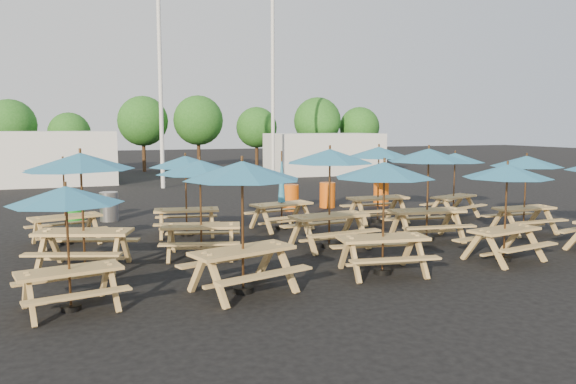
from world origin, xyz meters
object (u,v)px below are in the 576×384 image
object	(u,v)px
picnic_unit_3	(242,178)
picnic_unit_5	(185,166)
waste_bin_0	(75,208)
picnic_unit_1	(81,168)
picnic_unit_4	(200,173)
picnic_unit_8	(282,197)
picnic_unit_13	(526,166)
picnic_unit_14	(455,161)
picnic_unit_2	(63,171)
picnic_unit_6	(384,177)
waste_bin_1	(109,207)
picnic_unit_11	(379,157)
picnic_unit_0	(66,202)
picnic_unit_10	(429,161)
picnic_unit_7	(330,162)
waste_bin_3	(327,195)
waste_bin_2	(291,198)
picnic_unit_9	(507,177)
waste_bin_4	(381,193)

from	to	relation	value
picnic_unit_3	picnic_unit_5	xyz separation A→B (m)	(0.00, 5.81, -0.17)
picnic_unit_3	waste_bin_0	size ratio (longest dim) A/B	2.87
picnic_unit_1	picnic_unit_3	bearing A→B (deg)	-26.20
picnic_unit_4	picnic_unit_8	bearing A→B (deg)	57.63
picnic_unit_13	picnic_unit_14	size ratio (longest dim) A/B	0.91
picnic_unit_3	picnic_unit_2	bearing A→B (deg)	101.80
picnic_unit_6	picnic_unit_13	world-z (taller)	picnic_unit_6
waste_bin_1	picnic_unit_14	bearing A→B (deg)	-16.88
picnic_unit_11	waste_bin_1	distance (m)	8.87
picnic_unit_0	picnic_unit_13	distance (m)	12.53
picnic_unit_11	waste_bin_0	world-z (taller)	picnic_unit_11
picnic_unit_1	waste_bin_1	bearing A→B (deg)	102.10
picnic_unit_13	picnic_unit_10	bearing A→B (deg)	178.42
waste_bin_1	picnic_unit_13	bearing A→B (deg)	-29.69
picnic_unit_7	waste_bin_3	distance (m)	7.30
picnic_unit_8	picnic_unit_10	size ratio (longest dim) A/B	0.93
waste_bin_0	picnic_unit_14	bearing A→B (deg)	-15.97
picnic_unit_5	waste_bin_3	bearing A→B (deg)	40.87
picnic_unit_6	waste_bin_2	world-z (taller)	picnic_unit_6
picnic_unit_4	picnic_unit_9	distance (m)	7.02
picnic_unit_8	waste_bin_2	size ratio (longest dim) A/B	2.47
picnic_unit_11	waste_bin_0	size ratio (longest dim) A/B	2.58
picnic_unit_3	waste_bin_0	bearing A→B (deg)	90.88
picnic_unit_14	picnic_unit_10	bearing A→B (deg)	-155.42
picnic_unit_5	picnic_unit_11	distance (m)	6.16
picnic_unit_1	picnic_unit_7	xyz separation A→B (m)	(5.88, 0.18, -0.01)
picnic_unit_14	waste_bin_3	world-z (taller)	picnic_unit_14
picnic_unit_7	picnic_unit_11	distance (m)	4.18
picnic_unit_0	picnic_unit_2	xyz separation A→B (m)	(-0.17, 5.75, 0.10)
picnic_unit_10	picnic_unit_2	bearing A→B (deg)	169.92
picnic_unit_14	waste_bin_4	bearing A→B (deg)	83.04
picnic_unit_13	picnic_unit_3	bearing A→B (deg)	-163.16
picnic_unit_1	picnic_unit_14	xyz separation A→B (m)	(11.79, 3.01, -0.30)
picnic_unit_9	picnic_unit_14	size ratio (longest dim) A/B	0.94
picnic_unit_3	picnic_unit_10	distance (m)	6.64
picnic_unit_2	waste_bin_4	xyz separation A→B (m)	(11.44, 3.56, -1.46)
picnic_unit_4	picnic_unit_7	size ratio (longest dim) A/B	0.99
waste_bin_4	picnic_unit_6	bearing A→B (deg)	-119.66
picnic_unit_0	picnic_unit_9	bearing A→B (deg)	-10.55
picnic_unit_1	picnic_unit_5	size ratio (longest dim) A/B	1.24
picnic_unit_3	picnic_unit_6	xyz separation A→B (m)	(3.10, 0.26, -0.09)
picnic_unit_6	waste_bin_0	world-z (taller)	picnic_unit_6
picnic_unit_4	picnic_unit_6	distance (m)	4.30
picnic_unit_4	picnic_unit_1	bearing A→B (deg)	-159.10
picnic_unit_1	waste_bin_4	bearing A→B (deg)	50.17
picnic_unit_5	picnic_unit_9	size ratio (longest dim) A/B	1.00
waste_bin_4	picnic_unit_1	bearing A→B (deg)	-149.37
waste_bin_3	waste_bin_2	bearing A→B (deg)	-171.87
picnic_unit_13	picnic_unit_11	bearing A→B (deg)	134.77
picnic_unit_10	waste_bin_2	world-z (taller)	picnic_unit_10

